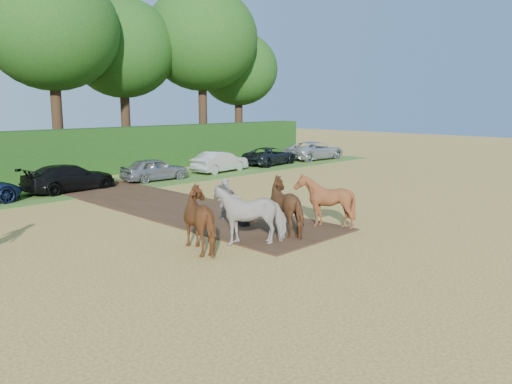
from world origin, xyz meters
name	(u,v)px	position (x,y,z in m)	size (l,w,h in m)	color
ground	(258,242)	(0.00, 0.00, 0.00)	(120.00, 120.00, 0.00)	gold
earth_strip	(171,205)	(1.50, 7.00, 0.03)	(4.50, 17.00, 0.05)	#472D1C
grass_verge	(68,191)	(0.00, 14.00, 0.01)	(50.00, 5.00, 0.03)	#38601E
hedgerow	(32,157)	(0.00, 18.50, 1.50)	(46.00, 1.60, 3.00)	#14380F
plough_team	(269,209)	(0.75, 0.21, 0.99)	(6.86, 4.86, 1.99)	maroon
parked_cars	(146,170)	(4.75, 13.87, 0.70)	(42.37, 3.51, 1.49)	#A8ACAF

